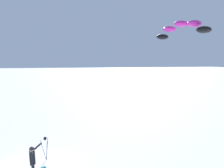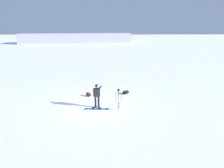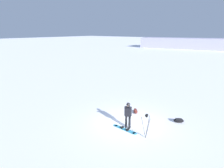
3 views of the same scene
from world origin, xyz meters
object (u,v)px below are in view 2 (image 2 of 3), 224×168
gear_bag_large (89,94)px  gear_bag_small (126,92)px  snowboarder (97,93)px  camera_tripod (118,95)px  snowboard (97,109)px

gear_bag_large → gear_bag_small: 3.12m
gear_bag_small → gear_bag_large: bearing=-171.3°
snowboarder → camera_tripod: snowboarder is taller
gear_bag_large → gear_bag_small: gear_bag_large is taller
snowboard → camera_tripod: size_ratio=1.23×
snowboard → gear_bag_large: bearing=107.2°
snowboarder → snowboard: (-0.03, -0.29, -1.02)m
snowboard → gear_bag_small: size_ratio=2.43×
gear_bag_large → camera_tripod: 3.57m
gear_bag_large → camera_tripod: (2.28, -2.59, 0.88)m
snowboard → gear_bag_small: (2.30, 3.01, 0.12)m
gear_bag_large → gear_bag_small: size_ratio=0.90×
snowboarder → camera_tripod: bearing=-13.2°
snowboard → camera_tripod: (1.49, -0.06, 1.01)m
snowboarder → camera_tripod: 1.50m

